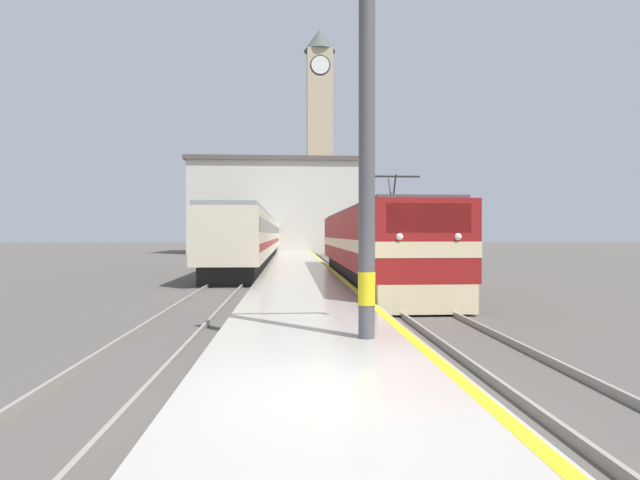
# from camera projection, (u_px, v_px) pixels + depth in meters

# --- Properties ---
(ground_plane) EXTENTS (200.00, 200.00, 0.00)m
(ground_plane) POSITION_uv_depth(u_px,v_px,m) (296.00, 265.00, 36.04)
(ground_plane) COLOR #514C47
(platform) EXTENTS (3.72, 140.00, 0.38)m
(platform) POSITION_uv_depth(u_px,v_px,m) (297.00, 267.00, 31.05)
(platform) COLOR #ADA89E
(platform) RESTS_ON ground
(rail_track_near) EXTENTS (2.84, 140.00, 0.16)m
(rail_track_near) POSITION_uv_depth(u_px,v_px,m) (349.00, 270.00, 31.25)
(rail_track_near) COLOR #514C47
(rail_track_near) RESTS_ON ground
(rail_track_far) EXTENTS (2.83, 140.00, 0.16)m
(rail_track_far) POSITION_uv_depth(u_px,v_px,m) (246.00, 270.00, 30.86)
(rail_track_far) COLOR #514C47
(rail_track_far) RESTS_ON ground
(locomotive_train) EXTENTS (2.92, 19.44, 4.40)m
(locomotive_train) POSITION_uv_depth(u_px,v_px,m) (371.00, 245.00, 23.00)
(locomotive_train) COLOR black
(locomotive_train) RESTS_ON ground
(passenger_train) EXTENTS (2.92, 35.80, 3.65)m
(passenger_train) POSITION_uv_depth(u_px,v_px,m) (254.00, 238.00, 38.20)
(passenger_train) COLOR black
(passenger_train) RESTS_ON ground
(catenary_mast) EXTENTS (2.65, 0.32, 7.55)m
(catenary_mast) POSITION_uv_depth(u_px,v_px,m) (371.00, 133.00, 8.99)
(catenary_mast) COLOR #4C4C51
(catenary_mast) RESTS_ON platform
(clock_tower) EXTENTS (4.35, 4.35, 30.79)m
(clock_tower) POSITION_uv_depth(u_px,v_px,m) (320.00, 134.00, 69.46)
(clock_tower) COLOR tan
(clock_tower) RESTS_ON ground
(station_building) EXTENTS (20.75, 10.55, 11.02)m
(station_building) POSITION_uv_depth(u_px,v_px,m) (278.00, 207.00, 60.52)
(station_building) COLOR beige
(station_building) RESTS_ON ground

